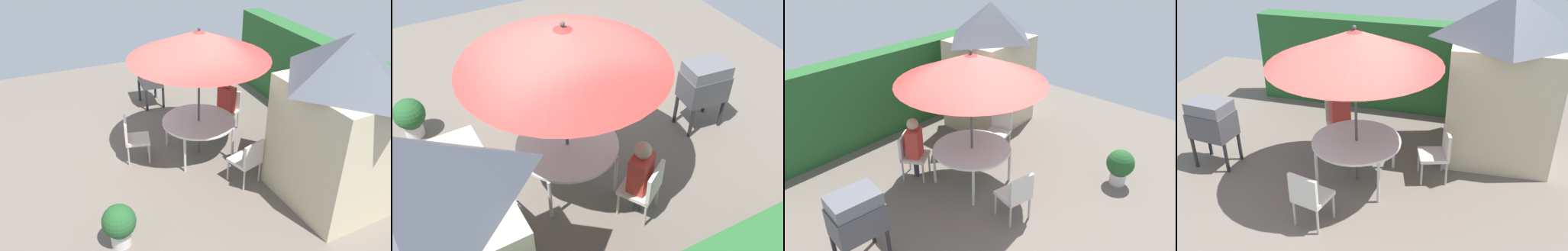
# 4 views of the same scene
# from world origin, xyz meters

# --- Properties ---
(ground_plane) EXTENTS (11.00, 11.00, 0.00)m
(ground_plane) POSITION_xyz_m (0.00, 0.00, 0.00)
(ground_plane) COLOR #6B6056
(hedge_backdrop) EXTENTS (5.86, 0.52, 1.94)m
(hedge_backdrop) POSITION_xyz_m (0.00, 3.50, 0.97)
(hedge_backdrop) COLOR #28602D
(hedge_backdrop) RESTS_ON ground
(garden_shed) EXTENTS (1.93, 1.62, 2.92)m
(garden_shed) POSITION_xyz_m (2.31, 2.01, 1.49)
(garden_shed) COLOR #C6B793
(garden_shed) RESTS_ON ground
(patio_table) EXTENTS (1.43, 1.43, 0.75)m
(patio_table) POSITION_xyz_m (0.16, 0.57, 0.70)
(patio_table) COLOR white
(patio_table) RESTS_ON ground
(patio_umbrella) EXTENTS (2.61, 2.61, 2.60)m
(patio_umbrella) POSITION_xyz_m (0.16, 0.57, 2.29)
(patio_umbrella) COLOR #4C4C51
(patio_umbrella) RESTS_ON ground
(bbq_grill) EXTENTS (0.75, 0.57, 1.20)m
(bbq_grill) POSITION_xyz_m (-2.34, 0.39, 0.85)
(bbq_grill) COLOR #47474C
(bbq_grill) RESTS_ON ground
(chair_near_shed) EXTENTS (0.64, 0.64, 0.90)m
(chair_near_shed) POSITION_xyz_m (-0.49, 1.57, 0.52)
(chair_near_shed) COLOR silver
(chair_near_shed) RESTS_ON ground
(chair_far_side) EXTENTS (0.55, 0.56, 0.90)m
(chair_far_side) POSITION_xyz_m (-0.13, -0.69, 0.52)
(chair_far_side) COLOR silver
(chair_far_side) RESTS_ON ground
(chair_toward_hedge) EXTENTS (0.58, 0.58, 0.90)m
(chair_toward_hedge) POSITION_xyz_m (1.43, 0.96, 0.52)
(chair_toward_hedge) COLOR silver
(chair_toward_hedge) RESTS_ON ground
(potted_plant_by_shed) EXTENTS (0.51, 0.51, 0.71)m
(potted_plant_by_shed) POSITION_xyz_m (1.99, -1.51, 0.40)
(potted_plant_by_shed) COLOR silver
(potted_plant_by_shed) RESTS_ON ground
(person_in_red) EXTENTS (0.42, 0.39, 1.26)m
(person_in_red) POSITION_xyz_m (-0.44, 1.50, 0.78)
(person_in_red) COLOR #CC3D33
(person_in_red) RESTS_ON ground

